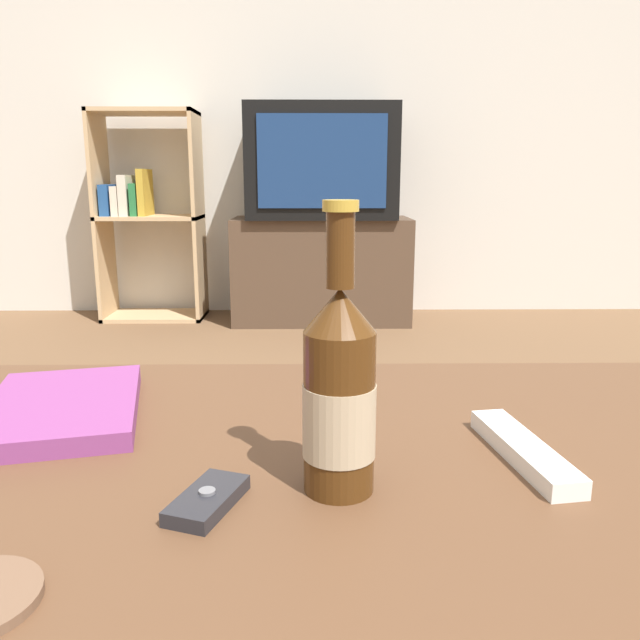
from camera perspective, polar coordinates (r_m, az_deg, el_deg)
back_wall at (r=3.60m, az=-0.79°, el=21.73°), size 8.00×0.05×2.60m
coffee_table at (r=0.64m, az=-0.79°, el=-20.81°), size 1.11×0.88×0.45m
tv_stand at (r=3.30m, az=0.09°, el=4.62°), size 0.92×0.42×0.54m
television at (r=3.27m, az=0.10°, el=14.18°), size 0.74×0.49×0.56m
bookshelf at (r=3.46m, az=-15.75°, el=9.46°), size 0.53×0.30×1.08m
beer_bottle at (r=0.59m, az=1.62°, el=-6.71°), size 0.07×0.07×0.28m
cell_phone at (r=0.60m, az=-10.41°, el=-15.86°), size 0.07×0.10×0.02m
remote_control at (r=0.72m, az=17.98°, el=-11.25°), size 0.07×0.19×0.02m
table_book at (r=0.86m, az=-22.53°, el=-7.45°), size 0.23×0.29×0.02m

